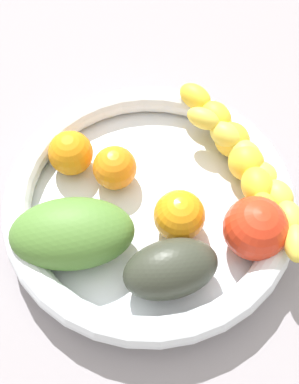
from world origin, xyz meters
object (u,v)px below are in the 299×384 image
fruit_bowl (150,202)px  banana_draped_left (235,150)px  tomato_red (255,228)px  orange_mid_right (112,170)px  avocado_dark (171,269)px  orange_mid_left (177,218)px  mango_green (72,233)px  banana_draped_right (257,176)px  orange_front (71,153)px

fruit_bowl → banana_draped_left: bearing=71.2°
tomato_red → orange_mid_right: bearing=-165.5°
tomato_red → avocado_dark: size_ratio=0.70×
fruit_bowl → tomato_red: bearing=18.5°
orange_mid_left → avocado_dark: size_ratio=0.57×
banana_draped_left → avocado_dark: bearing=-76.9°
mango_green → banana_draped_right: bearing=61.1°
orange_mid_left → tomato_red: (7.04, 4.19, 0.60)cm
avocado_dark → banana_draped_left: bearing=103.1°
mango_green → avocado_dark: mango_green is taller
orange_front → avocado_dark: bearing=-10.5°
banana_draped_left → orange_front: 19.12cm
banana_draped_right → mango_green: bearing=-118.9°
orange_mid_left → tomato_red: 8.22cm
banana_draped_left → tomato_red: bearing=-42.9°
tomato_red → avocado_dark: 9.85cm
orange_mid_left → avocado_dark: 5.83cm
banana_draped_left → avocado_dark: size_ratio=2.07×
orange_mid_left → orange_mid_right: size_ratio=1.10×
avocado_dark → mango_green: bearing=-159.2°
orange_mid_left → tomato_red: size_ratio=0.82×
banana_draped_left → banana_draped_right: bearing=-18.0°
orange_mid_left → tomato_red: tomato_red is taller
orange_mid_left → fruit_bowl: bearing=174.5°
fruit_bowl → tomato_red: (11.28, 3.79, 2.71)cm
fruit_bowl → orange_mid_left: orange_mid_left is taller
banana_draped_right → orange_mid_left: (-3.41, -9.95, -0.22)cm
orange_front → orange_mid_right: bearing=15.3°
banana_draped_left → mango_green: size_ratio=1.55×
banana_draped_right → tomato_red: (3.64, -5.76, 0.39)cm
fruit_bowl → orange_mid_left: bearing=-5.5°
fruit_bowl → banana_draped_left: 11.67cm
fruit_bowl → banana_draped_right: banana_draped_right is taller
banana_draped_right → avocado_dark: (-0.20, -14.82, -0.06)cm
mango_green → avocado_dark: size_ratio=1.34×
mango_green → avocado_dark: bearing=20.8°
fruit_bowl → avocado_dark: bearing=-35.3°
fruit_bowl → orange_mid_left: size_ratio=5.88×
orange_mid_left → banana_draped_right: bearing=71.1°
tomato_red → fruit_bowl: bearing=-161.5°
orange_front → mango_green: mango_green is taller
fruit_bowl → banana_draped_right: (7.65, 9.55, 2.32)cm
orange_mid_left → avocado_dark: bearing=-56.6°
fruit_bowl → orange_mid_right: size_ratio=6.45×
orange_mid_right → orange_front: bearing=-164.7°
orange_front → orange_mid_left: (14.79, 1.52, 0.17)cm
banana_draped_left → orange_front: bearing=-138.2°
mango_green → avocado_dark: (10.10, 3.83, -0.26)cm
banana_draped_left → orange_mid_left: orange_mid_left is taller
fruit_bowl → mango_green: (-2.65, -9.11, 2.51)cm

